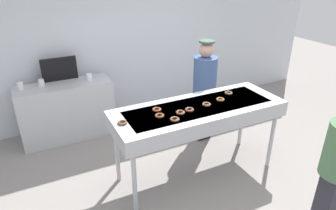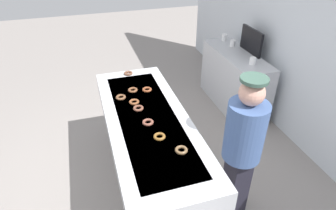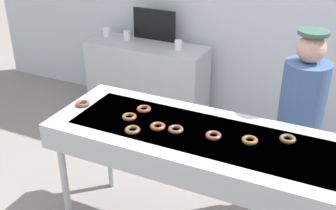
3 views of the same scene
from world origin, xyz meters
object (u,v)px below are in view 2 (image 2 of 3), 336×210
at_px(chocolate_donut_7, 128,73).
at_px(menu_display, 251,41).
at_px(chocolate_donut_0, 148,122).
at_px(paper_cup_1, 233,43).
at_px(prep_counter, 234,80).
at_px(fryer_conveyor, 148,125).
at_px(chocolate_donut_8, 181,150).
at_px(chocolate_donut_4, 121,97).
at_px(chocolate_donut_5, 159,137).
at_px(chocolate_donut_3, 133,90).
at_px(paper_cup_2, 224,37).
at_px(chocolate_donut_2, 134,102).
at_px(chocolate_donut_1, 147,90).
at_px(worker_baker, 242,145).
at_px(chocolate_donut_6, 138,108).
at_px(paper_cup_0, 253,61).

bearing_deg(chocolate_donut_7, menu_display, 100.80).
relative_size(chocolate_donut_0, paper_cup_1, 1.05).
bearing_deg(prep_counter, fryer_conveyor, -52.08).
xyz_separation_m(chocolate_donut_8, prep_counter, (-1.97, 1.63, -0.58)).
bearing_deg(chocolate_donut_4, chocolate_donut_0, 17.77).
relative_size(fryer_conveyor, menu_display, 4.05).
distance_m(chocolate_donut_5, menu_display, 2.63).
height_order(chocolate_donut_3, chocolate_donut_7, same).
bearing_deg(paper_cup_2, chocolate_donut_8, -33.41).
bearing_deg(menu_display, chocolate_donut_5, -48.59).
distance_m(chocolate_donut_4, prep_counter, 2.27).
height_order(fryer_conveyor, chocolate_donut_2, chocolate_donut_2).
bearing_deg(menu_display, chocolate_donut_1, -65.19).
relative_size(chocolate_donut_0, chocolate_donut_3, 1.00).
bearing_deg(chocolate_donut_5, menu_display, 131.41).
relative_size(chocolate_donut_8, paper_cup_2, 1.05).
bearing_deg(chocolate_donut_1, chocolate_donut_5, -6.29).
relative_size(chocolate_donut_1, chocolate_donut_8, 1.00).
bearing_deg(chocolate_donut_0, chocolate_donut_3, -178.59).
distance_m(chocolate_donut_2, paper_cup_2, 2.56).
bearing_deg(paper_cup_2, chocolate_donut_0, -41.76).
xyz_separation_m(chocolate_donut_8, paper_cup_1, (-2.27, 1.70, -0.05)).
relative_size(fryer_conveyor, chocolate_donut_8, 20.02).
xyz_separation_m(chocolate_donut_3, paper_cup_1, (-1.14, 1.89, -0.05)).
height_order(fryer_conveyor, chocolate_donut_1, chocolate_donut_1).
bearing_deg(worker_baker, chocolate_donut_2, 59.05).
relative_size(chocolate_donut_3, chocolate_donut_4, 1.00).
bearing_deg(chocolate_donut_5, chocolate_donut_6, -170.77).
bearing_deg(chocolate_donut_3, paper_cup_2, 127.18).
bearing_deg(chocolate_donut_7, fryer_conveyor, 0.29).
height_order(chocolate_donut_3, paper_cup_2, chocolate_donut_3).
xyz_separation_m(chocolate_donut_3, worker_baker, (1.14, 0.79, -0.10)).
relative_size(chocolate_donut_8, paper_cup_1, 1.05).
bearing_deg(chocolate_donut_8, chocolate_donut_4, -161.03).
distance_m(chocolate_donut_1, paper_cup_2, 2.27).
bearing_deg(prep_counter, chocolate_donut_7, -77.97).
height_order(prep_counter, paper_cup_1, paper_cup_1).
height_order(chocolate_donut_4, chocolate_donut_7, same).
relative_size(chocolate_donut_6, prep_counter, 0.08).
bearing_deg(paper_cup_0, chocolate_donut_4, -75.02).
bearing_deg(chocolate_donut_8, chocolate_donut_6, -164.09).
xyz_separation_m(chocolate_donut_6, worker_baker, (0.74, 0.81, -0.10)).
height_order(chocolate_donut_4, paper_cup_1, chocolate_donut_4).
bearing_deg(chocolate_donut_2, paper_cup_2, 131.27).
relative_size(chocolate_donut_0, chocolate_donut_4, 1.00).
distance_m(chocolate_donut_2, chocolate_donut_3, 0.26).
bearing_deg(chocolate_donut_0, chocolate_donut_2, -172.48).
xyz_separation_m(chocolate_donut_1, menu_display, (-0.87, 1.87, 0.08)).
distance_m(paper_cup_0, paper_cup_1, 0.72).
xyz_separation_m(chocolate_donut_8, paper_cup_0, (-1.55, 1.64, -0.05)).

